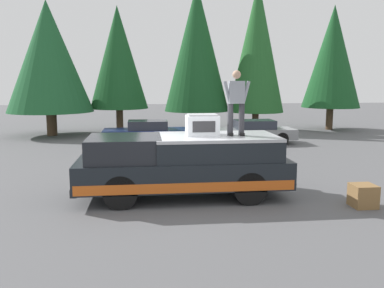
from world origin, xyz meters
TOP-DOWN VIEW (x-y plane):
  - ground_plane at (0.00, 0.00)m, footprint 90.00×90.00m
  - pickup_truck at (0.38, 0.07)m, footprint 2.01×5.54m
  - compressor_unit at (0.44, -0.45)m, footprint 0.65×0.84m
  - person_on_truck_bed at (0.28, -1.32)m, footprint 0.29×0.72m
  - parked_car_grey at (9.44, -4.25)m, footprint 1.64×4.10m
  - parked_car_navy at (9.80, 0.99)m, footprint 1.64×4.10m
  - wooden_crate at (-0.99, -4.25)m, footprint 0.56×0.56m
  - conifer_far_left at (14.66, -10.64)m, footprint 3.58×3.58m
  - conifer_left at (14.76, -5.83)m, footprint 3.41×3.41m
  - conifer_center_left at (15.45, -2.21)m, footprint 4.03×4.03m
  - conifer_center_right at (14.94, 2.56)m, footprint 3.46×3.46m
  - conifer_right at (13.73, 6.30)m, footprint 4.74×4.74m

SIDE VIEW (x-z plane):
  - ground_plane at x=0.00m, z-range 0.00..0.00m
  - wooden_crate at x=-0.99m, z-range 0.00..0.56m
  - parked_car_grey at x=9.44m, z-range 0.00..1.16m
  - parked_car_navy at x=9.80m, z-range 0.00..1.16m
  - pickup_truck at x=0.38m, z-range 0.05..1.70m
  - compressor_unit at x=0.44m, z-range 1.65..2.21m
  - person_on_truck_bed at x=0.28m, z-range 1.71..3.40m
  - conifer_right at x=13.73m, z-range 0.66..8.12m
  - conifer_center_right at x=14.94m, z-range 0.70..8.15m
  - conifer_far_left at x=14.66m, z-range 0.69..8.39m
  - conifer_center_left at x=15.45m, z-range 0.59..9.55m
  - conifer_left at x=14.76m, z-range 0.57..9.67m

